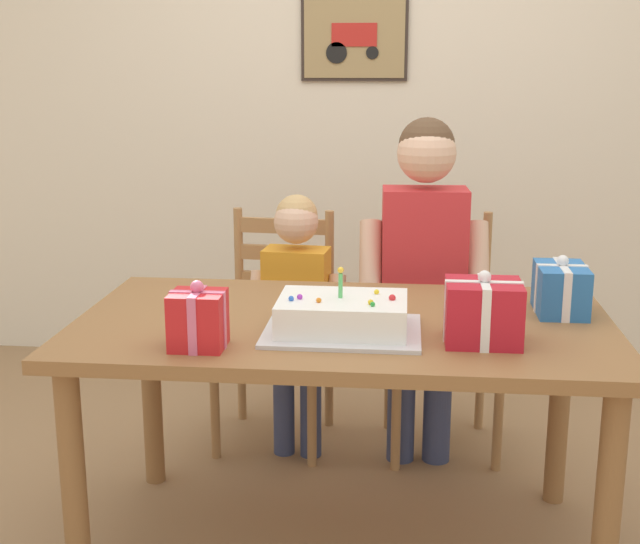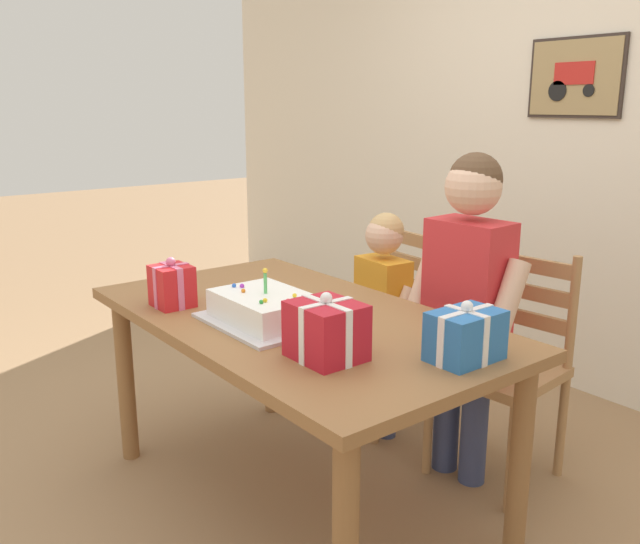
# 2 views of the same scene
# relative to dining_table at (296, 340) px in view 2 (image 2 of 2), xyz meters

# --- Properties ---
(ground_plane) EXTENTS (20.00, 20.00, 0.00)m
(ground_plane) POSITION_rel_dining_table_xyz_m (0.00, 0.00, -0.66)
(ground_plane) COLOR #997551
(back_wall) EXTENTS (6.40, 0.11, 2.60)m
(back_wall) POSITION_rel_dining_table_xyz_m (-0.00, 1.83, 0.64)
(back_wall) COLOR silver
(back_wall) RESTS_ON ground
(dining_table) EXTENTS (1.59, 0.89, 0.75)m
(dining_table) POSITION_rel_dining_table_xyz_m (0.00, 0.00, 0.00)
(dining_table) COLOR olive
(dining_table) RESTS_ON ground
(birthday_cake) EXTENTS (0.44, 0.34, 0.19)m
(birthday_cake) POSITION_rel_dining_table_xyz_m (0.01, -0.13, 0.14)
(birthday_cake) COLOR silver
(birthday_cake) RESTS_ON dining_table
(gift_box_red_large) EXTENTS (0.21, 0.18, 0.20)m
(gift_box_red_large) POSITION_rel_dining_table_xyz_m (0.39, -0.17, 0.18)
(gift_box_red_large) COLOR red
(gift_box_red_large) RESTS_ON dining_table
(gift_box_beside_cake) EXTENTS (0.15, 0.22, 0.18)m
(gift_box_beside_cake) POSITION_rel_dining_table_xyz_m (0.65, 0.14, 0.17)
(gift_box_beside_cake) COLOR #286BB7
(gift_box_beside_cake) RESTS_ON dining_table
(gift_box_corner_small) EXTENTS (0.15, 0.14, 0.19)m
(gift_box_corner_small) POSITION_rel_dining_table_xyz_m (-0.37, -0.30, 0.17)
(gift_box_corner_small) COLOR red
(gift_box_corner_small) RESTS_ON dining_table
(chair_left) EXTENTS (0.45, 0.45, 0.92)m
(chair_left) POSITION_rel_dining_table_xyz_m (-0.33, 0.79, -0.19)
(chair_left) COLOR #A87A4C
(chair_left) RESTS_ON ground
(chair_right) EXTENTS (0.46, 0.46, 0.92)m
(chair_right) POSITION_rel_dining_table_xyz_m (0.33, 0.79, -0.19)
(chair_right) COLOR #A87A4C
(chair_right) RESTS_ON ground
(child_older) EXTENTS (0.48, 0.28, 1.31)m
(child_older) POSITION_rel_dining_table_xyz_m (0.25, 0.64, 0.14)
(child_older) COLOR #38426B
(child_older) RESTS_ON ground
(child_younger) EXTENTS (0.38, 0.23, 1.03)m
(child_younger) POSITION_rel_dining_table_xyz_m (-0.22, 0.64, -0.03)
(child_younger) COLOR #38426B
(child_younger) RESTS_ON ground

